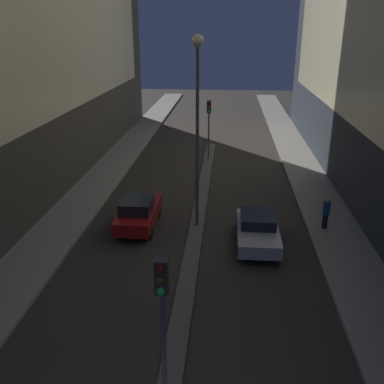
{
  "coord_description": "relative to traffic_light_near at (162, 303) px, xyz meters",
  "views": [
    {
      "loc": [
        1.45,
        -5.24,
        9.58
      ],
      "look_at": [
        -0.56,
        18.18,
        0.5
      ],
      "focal_mm": 40.0,
      "sensor_mm": 36.0,
      "label": 1
    }
  ],
  "objects": [
    {
      "name": "pedestrian_on_right_sidewalk",
      "position": [
        6.41,
        11.37,
        -2.39
      ],
      "size": [
        0.36,
        0.36,
        1.62
      ],
      "color": "black",
      "rests_on": "sidewalk_right"
    },
    {
      "name": "median_strip",
      "position": [
        0.0,
        12.65,
        -3.34
      ],
      "size": [
        0.72,
        29.81,
        0.12
      ],
      "color": "#56544F",
      "rests_on": "ground"
    },
    {
      "name": "car_left_lane",
      "position": [
        -2.97,
        11.08,
        -2.61
      ],
      "size": [
        1.77,
        4.21,
        1.6
      ],
      "color": "maroon",
      "rests_on": "ground"
    },
    {
      "name": "traffic_light_near",
      "position": [
        0.0,
        0.0,
        0.0
      ],
      "size": [
        0.32,
        0.42,
        4.46
      ],
      "color": "#4C4C51",
      "rests_on": "median_strip"
    },
    {
      "name": "car_right_lane",
      "position": [
        2.97,
        9.71,
        -2.68
      ],
      "size": [
        1.88,
        4.15,
        1.41
      ],
      "color": "#B2B2B7",
      "rests_on": "ground"
    },
    {
      "name": "street_lamp",
      "position": [
        0.0,
        11.31,
        3.06
      ],
      "size": [
        0.56,
        0.56,
        9.18
      ],
      "color": "#4C4C51",
      "rests_on": "median_strip"
    },
    {
      "name": "traffic_light_mid",
      "position": [
        0.0,
        22.92,
        0.0
      ],
      "size": [
        0.32,
        0.42,
        4.46
      ],
      "color": "#4C4C51",
      "rests_on": "median_strip"
    }
  ]
}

